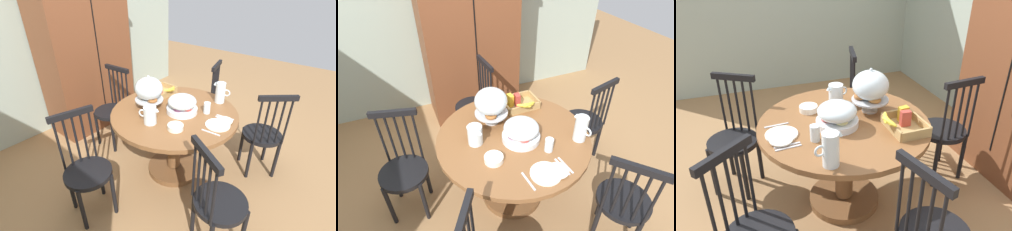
# 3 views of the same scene
# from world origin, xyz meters

# --- Properties ---
(ground_plane) EXTENTS (10.00, 10.00, 0.00)m
(ground_plane) POSITION_xyz_m (0.00, 0.00, 0.00)
(ground_plane) COLOR #997047
(wall_back) EXTENTS (4.80, 0.06, 2.60)m
(wall_back) POSITION_xyz_m (0.00, 1.83, 1.30)
(wall_back) COLOR #9EAD9E
(wall_back) RESTS_ON ground_plane
(wooden_armoire) EXTENTS (1.18, 0.60, 1.96)m
(wooden_armoire) POSITION_xyz_m (0.28, 1.50, 0.98)
(wooden_armoire) COLOR brown
(wooden_armoire) RESTS_ON ground_plane
(dining_table) EXTENTS (1.23, 1.23, 0.74)m
(dining_table) POSITION_xyz_m (0.14, -0.08, 0.53)
(dining_table) COLOR brown
(dining_table) RESTS_ON ground_plane
(windsor_chair_near_window) EXTENTS (0.40, 0.40, 0.97)m
(windsor_chair_near_window) POSITION_xyz_m (0.11, 0.84, 0.45)
(windsor_chair_near_window) COLOR black
(windsor_chair_near_window) RESTS_ON ground_plane
(windsor_chair_by_cabinet) EXTENTS (0.42, 0.42, 0.97)m
(windsor_chair_by_cabinet) POSITION_xyz_m (-0.74, 0.18, 0.45)
(windsor_chair_by_cabinet) COLOR black
(windsor_chair_by_cabinet) RESTS_ON ground_plane
(windsor_chair_facing_door) EXTENTS (0.46, 0.46, 0.97)m
(windsor_chair_facing_door) POSITION_xyz_m (-0.35, -0.85, 0.45)
(windsor_chair_facing_door) COLOR black
(windsor_chair_facing_door) RESTS_ON ground_plane
(windsor_chair_far_side) EXTENTS (0.47, 0.47, 0.97)m
(windsor_chair_far_side) POSITION_xyz_m (0.72, -0.79, 0.45)
(windsor_chair_far_side) COLOR black
(windsor_chair_far_side) RESTS_ON ground_plane
(windsor_chair_host_seat) EXTENTS (0.42, 0.42, 0.97)m
(windsor_chair_host_seat) POSITION_xyz_m (1.04, 0.12, 0.45)
(windsor_chair_host_seat) COLOR black
(windsor_chair_host_seat) RESTS_ON ground_plane
(pastry_stand_with_dome) EXTENTS (0.28, 0.28, 0.34)m
(pastry_stand_with_dome) POSITION_xyz_m (0.05, 0.17, 0.94)
(pastry_stand_with_dome) COLOR silver
(pastry_stand_with_dome) RESTS_ON dining_table
(fruit_platter_covered) EXTENTS (0.30, 0.30, 0.18)m
(fruit_platter_covered) POSITION_xyz_m (0.18, -0.14, 0.83)
(fruit_platter_covered) COLOR silver
(fruit_platter_covered) RESTS_ON dining_table
(orange_juice_pitcher) EXTENTS (0.10, 0.18, 0.21)m
(orange_juice_pitcher) POSITION_xyz_m (0.60, -0.32, 0.84)
(orange_juice_pitcher) COLOR silver
(orange_juice_pitcher) RESTS_ON dining_table
(milk_pitcher) EXTENTS (0.12, 0.19, 0.16)m
(milk_pitcher) POSITION_xyz_m (-0.16, -0.03, 0.81)
(milk_pitcher) COLOR silver
(milk_pitcher) RESTS_ON dining_table
(cereal_basket) EXTENTS (0.32, 0.30, 0.12)m
(cereal_basket) POSITION_xyz_m (0.36, 0.28, 0.78)
(cereal_basket) COLOR tan
(cereal_basket) RESTS_ON dining_table
(china_plate_large) EXTENTS (0.22, 0.22, 0.01)m
(china_plate_large) POSITION_xyz_m (0.18, -0.53, 0.75)
(china_plate_large) COLOR white
(china_plate_large) RESTS_ON dining_table
(china_plate_small) EXTENTS (0.15, 0.15, 0.01)m
(china_plate_small) POSITION_xyz_m (0.27, -0.55, 0.76)
(china_plate_small) COLOR white
(china_plate_small) RESTS_ON china_plate_large
(cereal_bowl) EXTENTS (0.14, 0.14, 0.04)m
(cereal_bowl) POSITION_xyz_m (-0.10, -0.27, 0.76)
(cereal_bowl) COLOR white
(cereal_bowl) RESTS_ON dining_table
(drinking_glass) EXTENTS (0.06, 0.06, 0.11)m
(drinking_glass) POSITION_xyz_m (0.32, -0.34, 0.80)
(drinking_glass) COLOR silver
(drinking_glass) RESTS_ON dining_table
(table_knife) EXTENTS (0.03, 0.17, 0.01)m
(table_knife) POSITION_xyz_m (0.32, -0.52, 0.74)
(table_knife) COLOR silver
(table_knife) RESTS_ON dining_table
(dinner_fork) EXTENTS (0.03, 0.17, 0.01)m
(dinner_fork) POSITION_xyz_m (0.35, -0.52, 0.74)
(dinner_fork) COLOR silver
(dinner_fork) RESTS_ON dining_table
(soup_spoon) EXTENTS (0.03, 0.17, 0.01)m
(soup_spoon) POSITION_xyz_m (0.04, -0.54, 0.74)
(soup_spoon) COLOR silver
(soup_spoon) RESTS_ON dining_table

